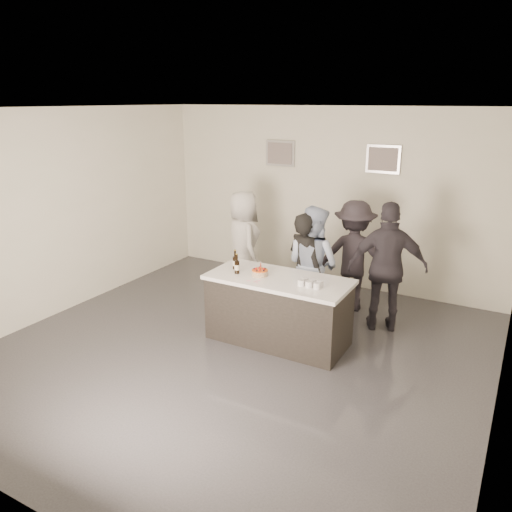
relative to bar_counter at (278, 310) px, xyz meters
name	(u,v)px	position (x,y,z in m)	size (l,w,h in m)	color
floor	(237,351)	(-0.32, -0.53, -0.45)	(6.00, 6.00, 0.00)	#3D3D42
ceiling	(234,108)	(-0.32, -0.53, 2.55)	(6.00, 6.00, 0.00)	white
wall_back	(328,198)	(-0.32, 2.47, 1.05)	(6.00, 0.04, 3.00)	silver
wall_front	(10,340)	(-0.32, -3.53, 1.05)	(6.00, 0.04, 3.00)	silver
wall_left	(62,212)	(-3.32, -0.53, 1.05)	(0.04, 6.00, 3.00)	silver
picture_left	(280,153)	(-1.22, 2.44, 1.75)	(0.54, 0.04, 0.44)	#B2B2B7
picture_right	(383,159)	(0.58, 2.44, 1.75)	(0.54, 0.04, 0.44)	#B2B2B7
bar_counter	(278,310)	(0.00, 0.00, 0.00)	(1.86, 0.86, 0.90)	white
cake	(260,273)	(-0.25, -0.05, 0.49)	(0.21, 0.21, 0.07)	orange
beer_bottle_a	(235,260)	(-0.67, 0.02, 0.58)	(0.07, 0.07, 0.26)	black
beer_bottle_b	(237,264)	(-0.56, -0.12, 0.58)	(0.07, 0.07, 0.26)	black
tumbler_cluster	(311,283)	(0.48, -0.08, 0.49)	(0.30, 0.19, 0.08)	orange
candles	(254,281)	(-0.22, -0.27, 0.45)	(0.24, 0.08, 0.01)	pink
person_main_black	(305,269)	(0.05, 0.72, 0.36)	(0.59, 0.39, 1.62)	black
person_main_blue	(313,264)	(0.11, 0.85, 0.40)	(0.83, 0.64, 1.70)	#B0C3E6
person_guest_left	(243,243)	(-1.29, 1.29, 0.41)	(0.84, 0.55, 1.72)	silver
person_guest_right	(388,267)	(1.12, 1.07, 0.46)	(1.06, 0.44, 1.81)	#343039
person_guest_back	(354,256)	(0.48, 1.54, 0.39)	(1.09, 0.63, 1.69)	#2B262D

